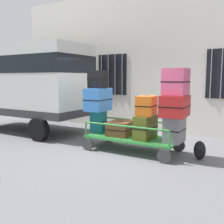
% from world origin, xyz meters
% --- Properties ---
extents(ground_plane, '(40.00, 40.00, 0.00)m').
position_xyz_m(ground_plane, '(0.00, 0.00, 0.00)').
color(ground_plane, slate).
extents(building_wall, '(12.00, 0.38, 5.00)m').
position_xyz_m(building_wall, '(0.00, 2.72, 2.50)').
color(building_wall, silver).
rests_on(building_wall, ground).
extents(van, '(4.58, 1.98, 2.92)m').
position_xyz_m(van, '(-3.97, 0.37, 1.79)').
color(van, silver).
rests_on(van, ground).
extents(luggage_cart, '(2.39, 1.15, 0.37)m').
position_xyz_m(luggage_cart, '(0.37, -0.07, 0.32)').
color(luggage_cart, '#2D8438').
rests_on(luggage_cart, ground).
extents(cart_railing, '(2.29, 1.02, 0.38)m').
position_xyz_m(cart_railing, '(0.37, -0.07, 0.68)').
color(cart_railing, '#2D8438').
rests_on(cart_railing, luggage_cart).
extents(suitcase_left_bottom, '(0.43, 0.26, 0.60)m').
position_xyz_m(suitcase_left_bottom, '(-0.71, -0.04, 0.67)').
color(suitcase_left_bottom, '#0F5960').
rests_on(suitcase_left_bottom, luggage_cart).
extents(suitcase_left_middle, '(0.53, 0.75, 0.62)m').
position_xyz_m(suitcase_left_middle, '(-0.71, -0.05, 1.29)').
color(suitcase_left_middle, '#3372C6').
rests_on(suitcase_left_middle, suitcase_left_bottom).
extents(suitcase_left_top, '(0.57, 0.31, 0.48)m').
position_xyz_m(suitcase_left_top, '(-0.71, -0.06, 1.84)').
color(suitcase_left_top, black).
rests_on(suitcase_left_top, suitcase_left_middle).
extents(suitcase_midleft_bottom, '(0.62, 0.77, 0.38)m').
position_xyz_m(suitcase_midleft_bottom, '(0.01, -0.04, 0.56)').
color(suitcase_midleft_bottom, brown).
rests_on(suitcase_midleft_bottom, luggage_cart).
extents(suitcase_center_bottom, '(0.40, 0.70, 0.59)m').
position_xyz_m(suitcase_center_bottom, '(0.74, -0.11, 0.66)').
color(suitcase_center_bottom, '#4C5119').
rests_on(suitcase_center_bottom, luggage_cart).
extents(suitcase_center_middle, '(0.47, 0.58, 0.48)m').
position_xyz_m(suitcase_center_middle, '(0.74, -0.07, 1.20)').
color(suitcase_center_middle, orange).
rests_on(suitcase_center_middle, suitcase_center_bottom).
extents(suitcase_midright_bottom, '(0.41, 0.58, 0.61)m').
position_xyz_m(suitcase_midright_bottom, '(1.46, -0.09, 0.68)').
color(suitcase_midright_bottom, slate).
rests_on(suitcase_midright_bottom, luggage_cart).
extents(suitcase_midright_middle, '(0.61, 0.81, 0.50)m').
position_xyz_m(suitcase_midright_middle, '(1.46, -0.10, 1.23)').
color(suitcase_midright_middle, '#B21E1E').
rests_on(suitcase_midright_middle, suitcase_midright_bottom).
extents(suitcase_midright_top, '(0.55, 0.53, 0.61)m').
position_xyz_m(suitcase_midright_top, '(1.46, -0.10, 1.78)').
color(suitcase_midright_top, '#CC4C72').
rests_on(suitcase_midright_top, suitcase_midright_middle).
extents(backpack, '(0.27, 0.22, 0.44)m').
position_xyz_m(backpack, '(2.02, 0.05, 0.22)').
color(backpack, black).
rests_on(backpack, ground).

